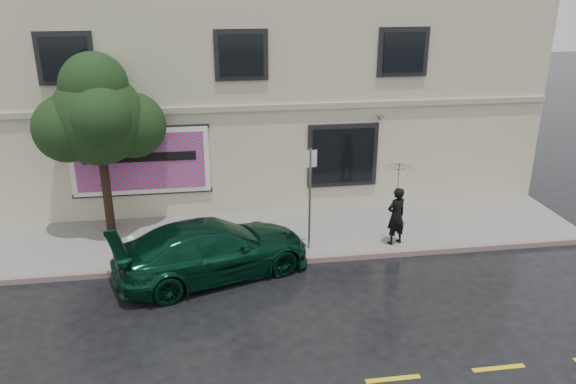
{
  "coord_description": "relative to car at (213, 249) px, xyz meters",
  "views": [
    {
      "loc": [
        -1.15,
        -12.02,
        7.29
      ],
      "look_at": [
        0.99,
        2.2,
        1.84
      ],
      "focal_mm": 35.0,
      "sensor_mm": 36.0,
      "label": 1
    }
  ],
  "objects": [
    {
      "name": "billboard",
      "position": [
        -2.07,
        3.72,
        1.31
      ],
      "size": [
        4.3,
        0.16,
        2.2
      ],
      "color": "white",
      "rests_on": "ground"
    },
    {
      "name": "fire_hydrant",
      "position": [
        -2.16,
        0.84,
        -0.24
      ],
      "size": [
        0.3,
        0.28,
        0.73
      ],
      "rotation": [
        0.0,
        0.0,
        0.36
      ],
      "color": "white",
      "rests_on": "sidewalk"
    },
    {
      "name": "sidewalk",
      "position": [
        1.13,
        2.05,
        -0.67
      ],
      "size": [
        20.0,
        3.5,
        0.15
      ],
      "primitive_type": "cube",
      "color": "gray",
      "rests_on": "ground"
    },
    {
      "name": "umbrella",
      "position": [
        5.2,
        0.81,
        1.48
      ],
      "size": [
        1.25,
        1.25,
        0.75
      ],
      "primitive_type": "imported",
      "rotation": [
        0.0,
        0.0,
        0.28
      ],
      "color": "black",
      "rests_on": "pedestrian"
    },
    {
      "name": "pedestrian",
      "position": [
        5.2,
        0.81,
        0.26
      ],
      "size": [
        0.73,
        0.61,
        1.71
      ],
      "primitive_type": "imported",
      "rotation": [
        0.0,
        0.0,
        3.51
      ],
      "color": "black",
      "rests_on": "sidewalk"
    },
    {
      "name": "building",
      "position": [
        1.13,
        7.8,
        2.76
      ],
      "size": [
        20.0,
        8.12,
        7.0
      ],
      "color": "beige",
      "rests_on": "ground"
    },
    {
      "name": "curb",
      "position": [
        1.13,
        0.3,
        -0.67
      ],
      "size": [
        20.0,
        0.18,
        0.16
      ],
      "primitive_type": "cube",
      "color": "slate",
      "rests_on": "ground"
    },
    {
      "name": "sign_pole",
      "position": [
        2.71,
        0.87,
        1.14
      ],
      "size": [
        0.36,
        0.06,
        2.94
      ],
      "rotation": [
        0.0,
        0.0,
        0.11
      ],
      "color": "gray",
      "rests_on": "sidewalk"
    },
    {
      "name": "street_tree",
      "position": [
        -3.03,
        3.0,
        2.84
      ],
      "size": [
        2.66,
        2.66,
        4.78
      ],
      "color": "black",
      "rests_on": "sidewalk"
    },
    {
      "name": "car",
      "position": [
        0.0,
        0.0,
        0.0
      ],
      "size": [
        5.55,
        3.74,
        1.49
      ],
      "primitive_type": "imported",
      "rotation": [
        0.0,
        0.0,
        1.89
      ],
      "color": "#072F1E",
      "rests_on": "ground"
    },
    {
      "name": "ground",
      "position": [
        1.13,
        -1.2,
        -0.74
      ],
      "size": [
        90.0,
        90.0,
        0.0
      ],
      "primitive_type": "plane",
      "color": "black",
      "rests_on": "ground"
    }
  ]
}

